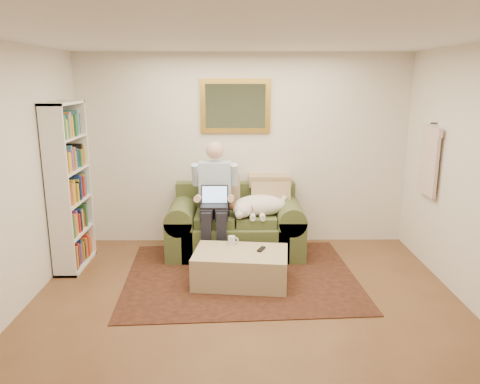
{
  "coord_description": "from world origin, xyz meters",
  "views": [
    {
      "loc": [
        -0.1,
        -3.86,
        2.26
      ],
      "look_at": [
        -0.05,
        1.52,
        0.95
      ],
      "focal_mm": 35.0,
      "sensor_mm": 36.0,
      "label": 1
    }
  ],
  "objects_px": {
    "seated_man": "(215,202)",
    "laptop": "(214,200)",
    "sofa": "(236,230)",
    "bookshelf": "(69,187)",
    "sleeping_dog": "(260,205)",
    "coffee_mug": "(232,240)",
    "ottoman": "(241,267)"
  },
  "relations": [
    {
      "from": "sleeping_dog",
      "to": "bookshelf",
      "type": "xyz_separation_m",
      "value": [
        -2.31,
        -0.33,
        0.33
      ]
    },
    {
      "from": "sofa",
      "to": "bookshelf",
      "type": "xyz_separation_m",
      "value": [
        -1.99,
        -0.42,
        0.7
      ]
    },
    {
      "from": "sofa",
      "to": "bookshelf",
      "type": "bearing_deg",
      "value": -168.04
    },
    {
      "from": "sleeping_dog",
      "to": "coffee_mug",
      "type": "distance_m",
      "value": 0.78
    },
    {
      "from": "laptop",
      "to": "bookshelf",
      "type": "distance_m",
      "value": 1.75
    },
    {
      "from": "sofa",
      "to": "seated_man",
      "type": "distance_m",
      "value": 0.53
    },
    {
      "from": "seated_man",
      "to": "coffee_mug",
      "type": "relative_size",
      "value": 14.79
    },
    {
      "from": "laptop",
      "to": "coffee_mug",
      "type": "bearing_deg",
      "value": -66.71
    },
    {
      "from": "coffee_mug",
      "to": "sofa",
      "type": "bearing_deg",
      "value": 86.4
    },
    {
      "from": "ottoman",
      "to": "bookshelf",
      "type": "relative_size",
      "value": 0.52
    },
    {
      "from": "sofa",
      "to": "seated_man",
      "type": "xyz_separation_m",
      "value": [
        -0.26,
        -0.16,
        0.44
      ]
    },
    {
      "from": "bookshelf",
      "to": "coffee_mug",
      "type": "bearing_deg",
      "value": -9.13
    },
    {
      "from": "coffee_mug",
      "to": "bookshelf",
      "type": "relative_size",
      "value": 0.05
    },
    {
      "from": "laptop",
      "to": "ottoman",
      "type": "distance_m",
      "value": 1.0
    },
    {
      "from": "ottoman",
      "to": "bookshelf",
      "type": "bearing_deg",
      "value": 164.99
    },
    {
      "from": "sofa",
      "to": "ottoman",
      "type": "bearing_deg",
      "value": -86.54
    },
    {
      "from": "sleeping_dog",
      "to": "seated_man",
      "type": "bearing_deg",
      "value": -172.87
    },
    {
      "from": "sofa",
      "to": "bookshelf",
      "type": "distance_m",
      "value": 2.15
    },
    {
      "from": "sleeping_dog",
      "to": "laptop",
      "type": "bearing_deg",
      "value": -166.36
    },
    {
      "from": "seated_man",
      "to": "sleeping_dog",
      "type": "distance_m",
      "value": 0.59
    },
    {
      "from": "bookshelf",
      "to": "sofa",
      "type": "bearing_deg",
      "value": 11.96
    },
    {
      "from": "seated_man",
      "to": "bookshelf",
      "type": "height_order",
      "value": "bookshelf"
    },
    {
      "from": "seated_man",
      "to": "coffee_mug",
      "type": "distance_m",
      "value": 0.69
    },
    {
      "from": "seated_man",
      "to": "laptop",
      "type": "bearing_deg",
      "value": -90.0
    },
    {
      "from": "coffee_mug",
      "to": "bookshelf",
      "type": "distance_m",
      "value": 2.05
    },
    {
      "from": "bookshelf",
      "to": "ottoman",
      "type": "bearing_deg",
      "value": -15.01
    },
    {
      "from": "sleeping_dog",
      "to": "ottoman",
      "type": "distance_m",
      "value": 1.04
    },
    {
      "from": "sleeping_dog",
      "to": "coffee_mug",
      "type": "bearing_deg",
      "value": -119.24
    },
    {
      "from": "seated_man",
      "to": "laptop",
      "type": "relative_size",
      "value": 4.33
    },
    {
      "from": "sofa",
      "to": "ottoman",
      "type": "relative_size",
      "value": 1.7
    },
    {
      "from": "sleeping_dog",
      "to": "ottoman",
      "type": "xyz_separation_m",
      "value": [
        -0.26,
        -0.88,
        -0.48
      ]
    },
    {
      "from": "ottoman",
      "to": "bookshelf",
      "type": "distance_m",
      "value": 2.27
    }
  ]
}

